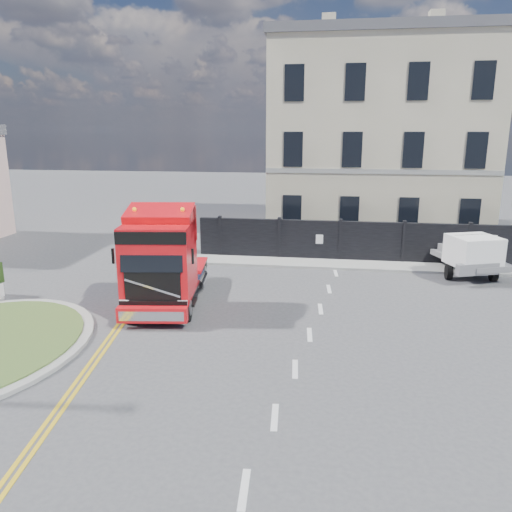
# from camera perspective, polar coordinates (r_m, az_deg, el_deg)

# --- Properties ---
(ground) EXTENTS (120.00, 120.00, 0.00)m
(ground) POSITION_cam_1_polar(r_m,az_deg,el_deg) (16.77, -4.01, -7.86)
(ground) COLOR #424244
(ground) RESTS_ON ground
(hoarding_fence) EXTENTS (18.80, 0.25, 2.00)m
(hoarding_fence) POSITION_cam_1_polar(r_m,az_deg,el_deg) (24.93, 15.45, 1.45)
(hoarding_fence) COLOR black
(hoarding_fence) RESTS_ON ground
(georgian_building) EXTENTS (12.30, 10.30, 12.80)m
(georgian_building) POSITION_cam_1_polar(r_m,az_deg,el_deg) (31.77, 13.44, 12.92)
(georgian_building) COLOR beige
(georgian_building) RESTS_ON ground
(pavement_far) EXTENTS (20.00, 1.60, 0.12)m
(pavement_far) POSITION_cam_1_polar(r_m,az_deg,el_deg) (24.22, 14.25, -1.13)
(pavement_far) COLOR gray
(pavement_far) RESTS_ON ground
(truck) EXTENTS (3.04, 6.34, 3.65)m
(truck) POSITION_cam_1_polar(r_m,az_deg,el_deg) (18.11, -10.57, -0.94)
(truck) COLOR black
(truck) RESTS_ON ground
(flatbed_pickup) EXTENTS (3.30, 5.07, 1.93)m
(flatbed_pickup) POSITION_cam_1_polar(r_m,az_deg,el_deg) (23.69, 23.20, 0.24)
(flatbed_pickup) COLOR slate
(flatbed_pickup) RESTS_ON ground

